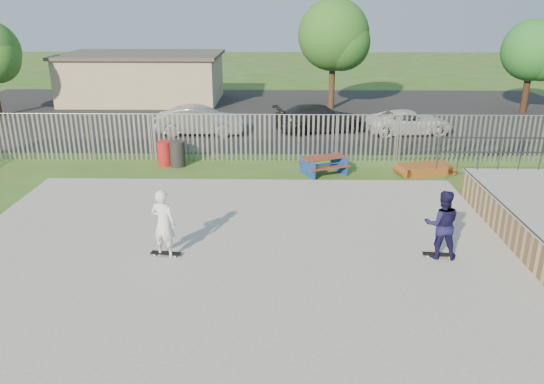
{
  "coord_description": "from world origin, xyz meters",
  "views": [
    {
      "loc": [
        1.31,
        -12.82,
        6.46
      ],
      "look_at": [
        1.03,
        2.0,
        1.1
      ],
      "focal_mm": 35.0,
      "sensor_mm": 36.0,
      "label": 1
    }
  ],
  "objects_px": {
    "tree_mid": "(334,35)",
    "skater_navy": "(442,224)",
    "trash_bin_red": "(165,153)",
    "car_dark": "(320,118)",
    "trash_bin_grey": "(178,154)",
    "picnic_table": "(323,165)",
    "tree_right": "(532,51)",
    "funbox": "(425,169)",
    "car_silver": "(200,121)",
    "car_white": "(409,122)",
    "skater_white": "(163,223)"
  },
  "relations": [
    {
      "from": "picnic_table",
      "to": "tree_mid",
      "type": "distance_m",
      "value": 14.2
    },
    {
      "from": "car_white",
      "to": "skater_white",
      "type": "xyz_separation_m",
      "value": [
        -9.55,
        -14.28,
        0.45
      ]
    },
    {
      "from": "car_white",
      "to": "skater_navy",
      "type": "distance_m",
      "value": 14.42
    },
    {
      "from": "trash_bin_grey",
      "to": "funbox",
      "type": "bearing_deg",
      "value": -4.92
    },
    {
      "from": "funbox",
      "to": "car_dark",
      "type": "relative_size",
      "value": 0.43
    },
    {
      "from": "picnic_table",
      "to": "skater_white",
      "type": "distance_m",
      "value": 8.9
    },
    {
      "from": "car_white",
      "to": "funbox",
      "type": "bearing_deg",
      "value": 166.3
    },
    {
      "from": "funbox",
      "to": "skater_navy",
      "type": "height_order",
      "value": "skater_navy"
    },
    {
      "from": "car_silver",
      "to": "car_white",
      "type": "distance_m",
      "value": 10.69
    },
    {
      "from": "tree_mid",
      "to": "trash_bin_grey",
      "type": "bearing_deg",
      "value": -120.47
    },
    {
      "from": "tree_right",
      "to": "car_silver",
      "type": "bearing_deg",
      "value": -162.41
    },
    {
      "from": "trash_bin_grey",
      "to": "car_silver",
      "type": "distance_m",
      "value": 5.45
    },
    {
      "from": "car_dark",
      "to": "tree_mid",
      "type": "distance_m",
      "value": 7.45
    },
    {
      "from": "skater_white",
      "to": "funbox",
      "type": "bearing_deg",
      "value": -121.09
    },
    {
      "from": "trash_bin_grey",
      "to": "car_dark",
      "type": "bearing_deg",
      "value": 44.91
    },
    {
      "from": "car_dark",
      "to": "trash_bin_red",
      "type": "bearing_deg",
      "value": 117.9
    },
    {
      "from": "picnic_table",
      "to": "car_white",
      "type": "distance_m",
      "value": 8.33
    },
    {
      "from": "funbox",
      "to": "skater_white",
      "type": "bearing_deg",
      "value": -151.52
    },
    {
      "from": "tree_mid",
      "to": "skater_navy",
      "type": "xyz_separation_m",
      "value": [
        1.01,
        -20.96,
        -3.43
      ]
    },
    {
      "from": "trash_bin_grey",
      "to": "tree_mid",
      "type": "xyz_separation_m",
      "value": [
        7.4,
        12.58,
        3.97
      ]
    },
    {
      "from": "picnic_table",
      "to": "trash_bin_red",
      "type": "relative_size",
      "value": 2.05
    },
    {
      "from": "car_dark",
      "to": "car_white",
      "type": "height_order",
      "value": "car_dark"
    },
    {
      "from": "car_silver",
      "to": "trash_bin_grey",
      "type": "bearing_deg",
      "value": 177.82
    },
    {
      "from": "trash_bin_grey",
      "to": "car_white",
      "type": "relative_size",
      "value": 0.24
    },
    {
      "from": "picnic_table",
      "to": "car_white",
      "type": "relative_size",
      "value": 0.48
    },
    {
      "from": "car_dark",
      "to": "car_white",
      "type": "xyz_separation_m",
      "value": [
        4.53,
        -0.44,
        -0.09
      ]
    },
    {
      "from": "funbox",
      "to": "car_dark",
      "type": "xyz_separation_m",
      "value": [
        -3.67,
        7.11,
        0.52
      ]
    },
    {
      "from": "tree_mid",
      "to": "skater_navy",
      "type": "relative_size",
      "value": 3.64
    },
    {
      "from": "trash_bin_grey",
      "to": "car_white",
      "type": "bearing_deg",
      "value": 28.31
    },
    {
      "from": "funbox",
      "to": "trash_bin_red",
      "type": "height_order",
      "value": "trash_bin_red"
    },
    {
      "from": "tree_mid",
      "to": "skater_navy",
      "type": "bearing_deg",
      "value": -87.23
    },
    {
      "from": "trash_bin_red",
      "to": "skater_navy",
      "type": "bearing_deg",
      "value": -43.53
    },
    {
      "from": "car_dark",
      "to": "tree_right",
      "type": "height_order",
      "value": "tree_right"
    },
    {
      "from": "trash_bin_red",
      "to": "car_white",
      "type": "height_order",
      "value": "car_white"
    },
    {
      "from": "car_white",
      "to": "tree_mid",
      "type": "distance_m",
      "value": 8.5
    },
    {
      "from": "tree_right",
      "to": "skater_white",
      "type": "height_order",
      "value": "tree_right"
    },
    {
      "from": "car_dark",
      "to": "tree_mid",
      "type": "xyz_separation_m",
      "value": [
        1.12,
        6.32,
        3.78
      ]
    },
    {
      "from": "funbox",
      "to": "tree_right",
      "type": "distance_m",
      "value": 15.66
    },
    {
      "from": "car_silver",
      "to": "car_dark",
      "type": "relative_size",
      "value": 0.92
    },
    {
      "from": "picnic_table",
      "to": "tree_right",
      "type": "bearing_deg",
      "value": 19.84
    },
    {
      "from": "skater_navy",
      "to": "trash_bin_red",
      "type": "bearing_deg",
      "value": -37.85
    },
    {
      "from": "car_silver",
      "to": "skater_white",
      "type": "bearing_deg",
      "value": -176.23
    },
    {
      "from": "car_dark",
      "to": "skater_white",
      "type": "relative_size",
      "value": 2.61
    },
    {
      "from": "trash_bin_red",
      "to": "tree_mid",
      "type": "relative_size",
      "value": 0.15
    },
    {
      "from": "picnic_table",
      "to": "skater_navy",
      "type": "xyz_separation_m",
      "value": [
        2.47,
        -7.46,
        0.71
      ]
    },
    {
      "from": "car_dark",
      "to": "skater_navy",
      "type": "height_order",
      "value": "skater_navy"
    },
    {
      "from": "trash_bin_red",
      "to": "trash_bin_grey",
      "type": "bearing_deg",
      "value": -12.22
    },
    {
      "from": "picnic_table",
      "to": "skater_navy",
      "type": "relative_size",
      "value": 1.14
    },
    {
      "from": "trash_bin_grey",
      "to": "car_white",
      "type": "xyz_separation_m",
      "value": [
        10.81,
        5.82,
        0.1
      ]
    },
    {
      "from": "car_white",
      "to": "tree_right",
      "type": "bearing_deg",
      "value": -61.99
    }
  ]
}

